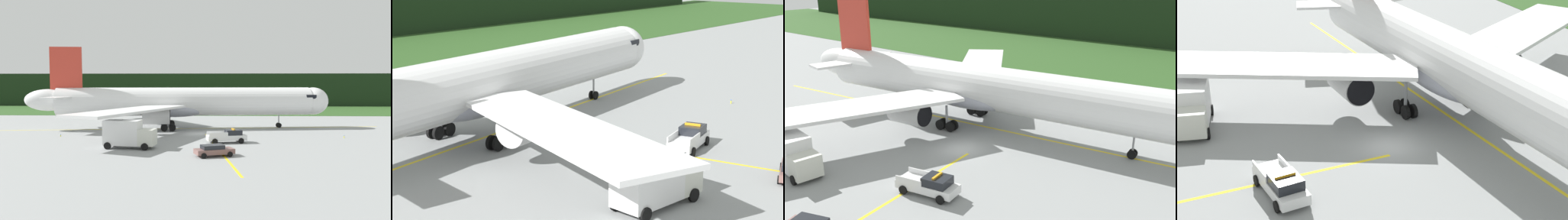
# 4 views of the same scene
# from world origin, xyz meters

# --- Properties ---
(ground) EXTENTS (320.00, 320.00, 0.00)m
(ground) POSITION_xyz_m (0.00, 0.00, 0.00)
(ground) COLOR gray
(taxiway_centerline_main) EXTENTS (71.36, 8.77, 0.01)m
(taxiway_centerline_main) POSITION_xyz_m (-2.18, 6.90, 0.00)
(taxiway_centerline_main) COLOR yellow
(taxiway_centerline_main) RESTS_ON ground
(taxiway_centerline_spur) EXTENTS (3.56, 27.49, 0.01)m
(taxiway_centerline_spur) POSITION_xyz_m (3.02, -14.20, 0.00)
(taxiway_centerline_spur) COLOR yellow
(taxiway_centerline_spur) RESTS_ON ground
(airliner) EXTENTS (54.32, 48.52, 14.40)m
(airliner) POSITION_xyz_m (-3.05, 6.80, 4.70)
(airliner) COLOR silver
(airliner) RESTS_ON ground
(ops_pickup_truck) EXTENTS (5.61, 3.01, 1.94)m
(ops_pickup_truck) POSITION_xyz_m (4.45, -8.92, 0.90)
(ops_pickup_truck) COLOR silver
(ops_pickup_truck) RESTS_ON ground
(catering_truck) EXTENTS (6.60, 3.35, 3.69)m
(catering_truck) POSITION_xyz_m (-8.28, -13.69, 1.84)
(catering_truck) COLOR silver
(catering_truck) RESTS_ON ground
(taxiway_edge_light_east) EXTENTS (0.12, 0.12, 0.43)m
(taxiway_edge_light_east) POSITION_xyz_m (22.00, -3.94, 0.23)
(taxiway_edge_light_east) COLOR yellow
(taxiway_edge_light_east) RESTS_ON ground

